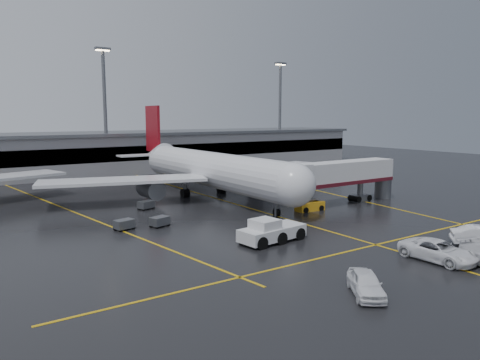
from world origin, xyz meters
TOP-DOWN VIEW (x-y plane):
  - ground at (0.00, 0.00)m, footprint 220.00×220.00m
  - apron_line_centre at (0.00, 0.00)m, footprint 0.25×90.00m
  - apron_line_stop at (0.00, -22.00)m, footprint 60.00×0.25m
  - apron_line_left at (-20.00, 10.00)m, footprint 9.99×69.35m
  - apron_line_right at (18.00, 10.00)m, footprint 7.57×69.64m
  - terminal at (0.00, 47.93)m, footprint 122.00×19.00m
  - light_mast_mid at (-5.00, 42.00)m, footprint 3.00×1.20m
  - light_mast_right at (40.00, 42.00)m, footprint 3.00×1.20m
  - main_airliner at (0.00, 9.70)m, footprint 48.80×45.60m
  - jet_bridge at (11.87, -6.00)m, footprint 19.90×3.40m
  - pushback_tractor at (-7.62, -15.63)m, footprint 7.11×3.61m
  - belt_loader at (5.54, -6.88)m, footprint 3.89×2.00m
  - service_van_a at (0.42, -28.04)m, footprint 3.18×6.46m
  - service_van_d at (-10.30, -29.57)m, footprint 4.35×5.00m
  - baggage_cart_a at (-13.99, -3.98)m, footprint 2.30×1.85m
  - baggage_cart_b at (-17.71, -3.14)m, footprint 2.25×1.73m
  - baggage_cart_c at (-11.60, 5.69)m, footprint 2.32×1.90m

SIDE VIEW (x-z plane):
  - ground at x=0.00m, z-range 0.00..0.00m
  - apron_line_centre at x=0.00m, z-range 0.00..0.02m
  - apron_line_stop at x=0.00m, z-range 0.00..0.02m
  - apron_line_left at x=-20.00m, z-range 0.00..0.02m
  - apron_line_right at x=18.00m, z-range 0.00..0.02m
  - belt_loader at x=5.54m, z-range -0.61..1.79m
  - baggage_cart_a at x=-13.99m, z-range 0.07..1.19m
  - baggage_cart_b at x=-17.71m, z-range 0.07..1.19m
  - baggage_cart_c at x=-11.60m, z-range 0.07..1.19m
  - service_van_d at x=-10.30m, z-range 0.00..1.63m
  - service_van_a at x=0.42m, z-range 0.00..1.76m
  - pushback_tractor at x=-7.62m, z-range -0.25..2.20m
  - jet_bridge at x=11.87m, z-range 0.91..6.96m
  - main_airliner at x=0.00m, z-range -2.84..11.26m
  - terminal at x=0.00m, z-range 0.02..8.62m
  - light_mast_mid at x=-5.00m, z-range 1.75..27.20m
  - light_mast_right at x=40.00m, z-range 1.75..27.20m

